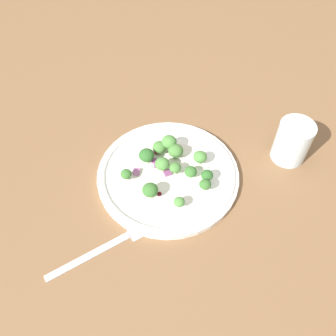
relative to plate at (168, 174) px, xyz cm
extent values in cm
cube|color=brown|center=(0.74, -2.61, -1.86)|extent=(180.00, 180.00, 2.00)
cylinder|color=white|center=(0.00, 0.00, -0.26)|extent=(27.14, 27.14, 1.20)
torus|color=white|center=(0.00, 0.00, 0.34)|extent=(25.97, 25.97, 1.00)
cylinder|color=white|center=(0.00, 0.00, 0.44)|extent=(15.74, 15.74, 0.20)
cylinder|color=#8EB77A|center=(-6.79, 4.08, 1.46)|extent=(0.78, 0.78, 0.78)
ellipsoid|color=#386B2D|center=(-6.79, 4.08, 2.40)|extent=(2.08, 2.08, 1.56)
cylinder|color=#9EC684|center=(2.24, 4.72, 0.98)|extent=(1.01, 1.01, 1.01)
ellipsoid|color=#477A38|center=(2.24, 4.72, 2.19)|extent=(2.70, 2.70, 2.02)
cylinder|color=#ADD18E|center=(-1.12, 4.74, 1.17)|extent=(1.11, 1.11, 1.11)
ellipsoid|color=#2D6028|center=(-1.12, 4.74, 2.51)|extent=(2.97, 2.97, 2.22)
cylinder|color=#9EC684|center=(6.05, -2.84, 1.13)|extent=(0.99, 0.99, 0.99)
ellipsoid|color=#4C843D|center=(6.05, -2.84, 2.32)|extent=(2.64, 2.64, 1.98)
cylinder|color=#ADD18E|center=(4.08, 3.88, 1.64)|extent=(1.12, 1.12, 1.12)
ellipsoid|color=#4C843D|center=(4.08, 3.88, 2.99)|extent=(2.99, 2.99, 2.25)
cylinder|color=#9EC684|center=(-3.99, -6.89, 1.25)|extent=(0.75, 0.75, 0.75)
ellipsoid|color=#4C843D|center=(-3.99, -6.89, 2.15)|extent=(2.00, 2.00, 1.50)
cylinder|color=#9EC684|center=(0.84, -1.15, 1.37)|extent=(0.83, 0.83, 0.83)
ellipsoid|color=#477A38|center=(0.84, -1.15, 2.37)|extent=(2.21, 2.21, 1.66)
cylinder|color=#ADD18E|center=(1.88, -7.64, 1.45)|extent=(0.81, 0.81, 0.81)
ellipsoid|color=#386B2D|center=(1.88, -7.64, 2.42)|extent=(2.15, 2.15, 1.62)
cylinder|color=#8EB77A|center=(2.35, -3.64, 0.96)|extent=(0.87, 0.87, 0.87)
ellipsoid|color=#386B2D|center=(2.35, -3.64, 2.01)|extent=(2.33, 2.33, 1.75)
cylinder|color=#ADD18E|center=(3.80, -6.41, 1.20)|extent=(0.84, 0.84, 0.84)
ellipsoid|color=#2D6028|center=(3.80, -6.41, 2.21)|extent=(2.25, 2.25, 1.69)
cylinder|color=#9EC684|center=(-6.15, -1.77, 1.43)|extent=(1.07, 1.07, 1.07)
ellipsoid|color=#386B2D|center=(-6.15, -1.77, 2.72)|extent=(2.86, 2.86, 2.14)
cylinder|color=#8EB77A|center=(3.72, 1.68, 1.09)|extent=(1.10, 1.10, 1.10)
ellipsoid|color=#477A38|center=(3.72, 1.68, 2.42)|extent=(2.94, 2.94, 2.21)
cylinder|color=#ADD18E|center=(-0.64, 0.90, 1.65)|extent=(1.03, 1.03, 1.03)
ellipsoid|color=#4C843D|center=(-0.64, 0.90, 2.88)|extent=(2.74, 2.74, 2.05)
sphere|color=#4C0A14|center=(1.50, 4.92, 1.12)|extent=(0.95, 0.95, 0.95)
sphere|color=#4C0A14|center=(-4.72, -2.28, 0.84)|extent=(0.81, 0.81, 0.81)
sphere|color=maroon|center=(5.86, 2.86, 0.93)|extent=(0.88, 0.88, 0.88)
cube|color=#843D75|center=(-0.16, 3.43, 1.03)|extent=(1.44, 1.42, 0.40)
cube|color=#A35B93|center=(-4.44, 4.07, 0.97)|extent=(1.81, 1.74, 0.50)
cube|color=#934C84|center=(-0.29, -0.17, 0.78)|extent=(1.80, 1.76, 0.54)
cube|color=#934C84|center=(-0.66, 2.55, 0.87)|extent=(1.37, 1.37, 0.31)
cube|color=#A35B93|center=(-0.43, 1.17, 0.97)|extent=(1.01, 0.99, 0.38)
cube|color=silver|center=(-20.99, -3.01, -0.61)|extent=(14.89, 4.51, 0.50)
cube|color=silver|center=(-11.92, -5.08, -0.61)|extent=(4.04, 3.14, 0.50)
cylinder|color=silver|center=(20.92, -13.08, 3.42)|extent=(6.77, 6.77, 8.55)
camera|label=1|loc=(-28.97, -29.67, 55.34)|focal=38.51mm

